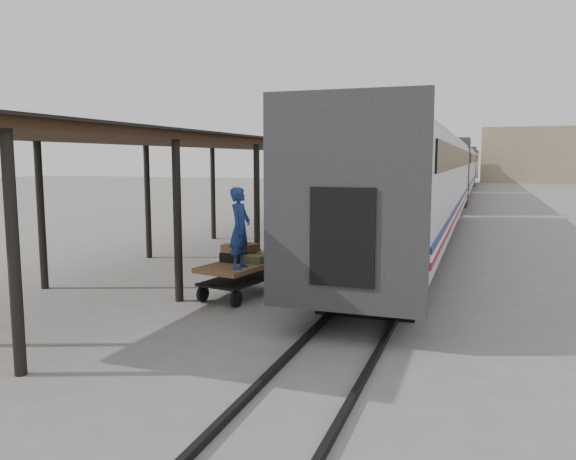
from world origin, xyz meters
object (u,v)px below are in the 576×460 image
(baggage_cart, at_px, (242,271))
(porter, at_px, (240,228))
(luggage_tug, at_px, (350,205))
(pedestrian, at_px, (286,214))

(baggage_cart, bearing_deg, porter, -57.49)
(baggage_cart, xyz_separation_m, luggage_tug, (-2.17, 21.45, -0.03))
(porter, relative_size, pedestrian, 1.24)
(porter, height_order, pedestrian, porter)
(porter, bearing_deg, pedestrian, 13.62)
(luggage_tug, bearing_deg, pedestrian, -105.82)
(luggage_tug, bearing_deg, baggage_cart, -92.53)
(pedestrian, bearing_deg, baggage_cart, 81.92)
(luggage_tug, relative_size, porter, 0.85)
(luggage_tug, xyz_separation_m, porter, (2.42, -22.10, 1.21))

